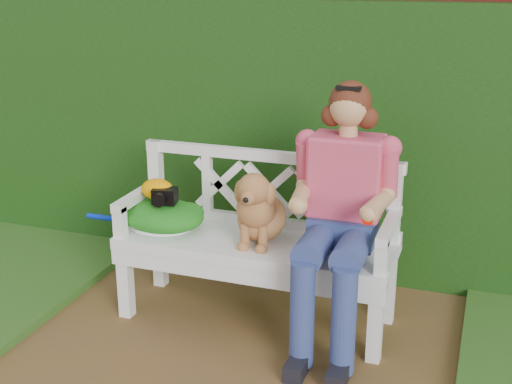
% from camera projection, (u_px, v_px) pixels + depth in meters
% --- Properties ---
extents(brick_wall, '(10.00, 0.30, 2.20)m').
position_uv_depth(brick_wall, '(308.00, 95.00, 4.37)').
color(brick_wall, maroon).
rests_on(brick_wall, ground).
extents(ivy_hedge, '(10.00, 0.18, 1.70)m').
position_uv_depth(ivy_hedge, '(298.00, 141.00, 4.26)').
color(ivy_hedge, '#1F4D12').
rests_on(ivy_hedge, ground).
extents(garden_bench, '(1.58, 0.61, 0.48)m').
position_uv_depth(garden_bench, '(256.00, 279.00, 3.78)').
color(garden_bench, white).
rests_on(garden_bench, ground).
extents(seated_woman, '(0.78, 0.89, 1.31)m').
position_uv_depth(seated_woman, '(343.00, 220.00, 3.48)').
color(seated_woman, '#FF4E74').
rests_on(seated_woman, ground).
extents(dog, '(0.40, 0.46, 0.42)m').
position_uv_depth(dog, '(260.00, 205.00, 3.60)').
color(dog, '#9C5D3D').
rests_on(dog, garden_bench).
extents(tennis_racket, '(0.73, 0.42, 0.03)m').
position_uv_depth(tennis_racket, '(155.00, 225.00, 3.86)').
color(tennis_racket, white).
rests_on(tennis_racket, garden_bench).
extents(green_bag, '(0.56, 0.49, 0.16)m').
position_uv_depth(green_bag, '(163.00, 215.00, 3.83)').
color(green_bag, '#2B881D').
rests_on(green_bag, garden_bench).
extents(camera_item, '(0.14, 0.12, 0.09)m').
position_uv_depth(camera_item, '(165.00, 196.00, 3.76)').
color(camera_item, black).
rests_on(camera_item, green_bag).
extents(baseball_glove, '(0.19, 0.14, 0.12)m').
position_uv_depth(baseball_glove, '(157.00, 189.00, 3.81)').
color(baseball_glove, orange).
rests_on(baseball_glove, green_bag).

